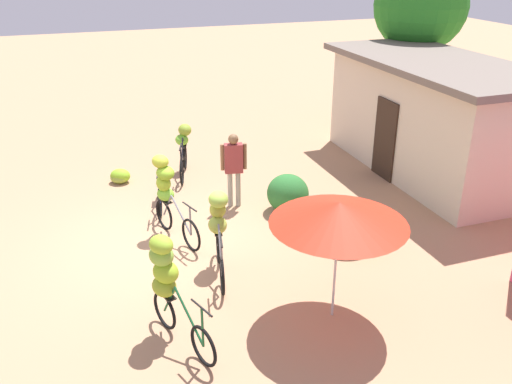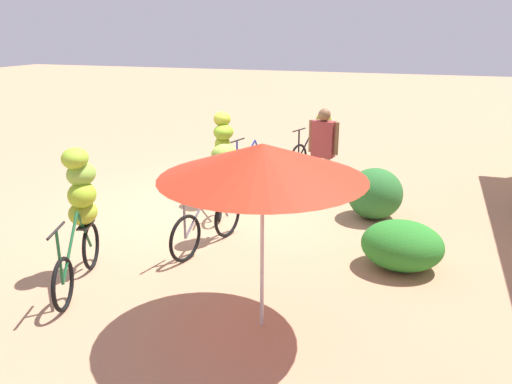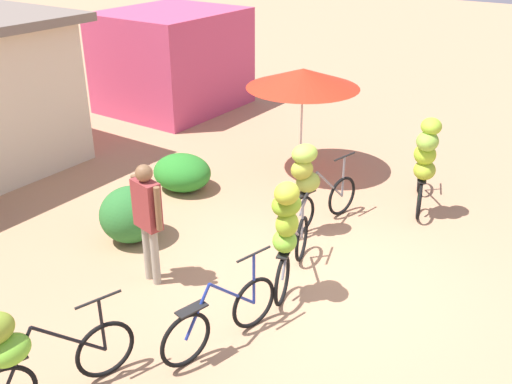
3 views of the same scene
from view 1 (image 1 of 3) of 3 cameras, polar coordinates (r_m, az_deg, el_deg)
ground_plane at (r=11.25m, az=-9.65°, el=-5.07°), size 60.00×60.00×0.00m
building_low at (r=14.74m, az=17.70°, el=7.45°), size 6.45×3.08×2.88m
tree_behind_building at (r=17.81m, az=16.67°, el=17.93°), size 2.75×2.75×5.17m
hedge_bush_front_left at (r=12.16m, az=3.31°, el=-0.14°), size 0.95×0.92×0.86m
hedge_bush_front_right at (r=10.98m, az=9.67°, el=-3.94°), size 0.95×1.08×0.65m
market_umbrella at (r=8.22m, az=8.58°, el=-2.16°), size 2.09×2.09×2.01m
bicycle_leftmost at (r=14.27m, az=-7.52°, el=4.82°), size 1.67×0.65×1.23m
bicycle_near_pile at (r=12.54m, az=-9.80°, el=-0.01°), size 1.63×0.43×1.03m
bicycle_center_loaded at (r=11.11m, az=-9.16°, el=0.23°), size 1.69×0.67×1.66m
bicycle_by_shop at (r=9.85m, az=-3.90°, el=-3.44°), size 1.66×0.52×1.47m
bicycle_rightmost at (r=8.25m, az=-9.17°, el=-8.77°), size 1.61×0.70×1.67m
banana_pile_on_ground at (r=14.13m, az=-13.90°, el=1.56°), size 0.63×0.65×0.35m
person_vendor at (r=12.15m, az=-2.32°, el=3.04°), size 0.27×0.57×1.71m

